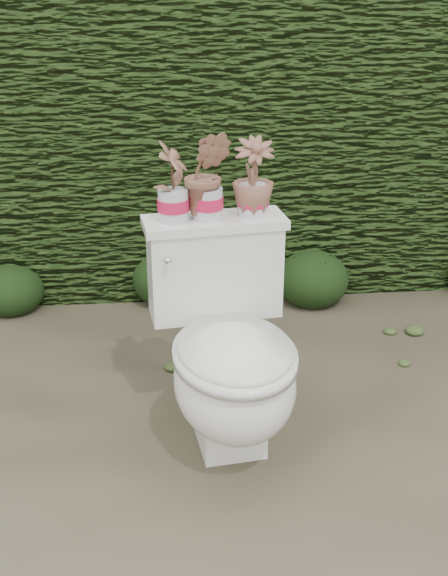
{
  "coord_description": "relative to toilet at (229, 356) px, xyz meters",
  "views": [
    {
      "loc": [
        0.0,
        -2.27,
        1.59
      ],
      "look_at": [
        0.22,
        0.02,
        0.55
      ],
      "focal_mm": 45.0,
      "sensor_mm": 36.0,
      "label": 1
    }
  ],
  "objects": [
    {
      "name": "ground",
      "position": [
        -0.22,
        0.12,
        -0.36
      ],
      "size": [
        60.0,
        60.0,
        0.0
      ],
      "primitive_type": "plane",
      "color": "brown",
      "rests_on": "ground"
    },
    {
      "name": "hedge",
      "position": [
        -0.22,
        1.72,
        0.44
      ],
      "size": [
        8.0,
        1.0,
        1.6
      ],
      "primitive_type": "cube",
      "color": "#2F4A18",
      "rests_on": "ground"
    },
    {
      "name": "toilet",
      "position": [
        0.0,
        0.0,
        0.0
      ],
      "size": [
        0.54,
        0.73,
        0.78
      ],
      "rotation": [
        0.0,
        0.0,
        0.12
      ],
      "color": "silver",
      "rests_on": "ground"
    },
    {
      "name": "potted_plant_left",
      "position": [
        -0.17,
        0.22,
        0.55
      ],
      "size": [
        0.14,
        0.16,
        0.26
      ],
      "primitive_type": "imported",
      "rotation": [
        0.0,
        0.0,
        1.14
      ],
      "color": "#25631F",
      "rests_on": "toilet"
    },
    {
      "name": "potted_plant_center",
      "position": [
        -0.05,
        0.23,
        0.57
      ],
      "size": [
        0.18,
        0.16,
        0.29
      ],
      "primitive_type": "imported",
      "rotation": [
        0.0,
        0.0,
        6.11
      ],
      "color": "#25631F",
      "rests_on": "toilet"
    },
    {
      "name": "potted_plant_right",
      "position": [
        0.11,
        0.25,
        0.55
      ],
      "size": [
        0.15,
        0.15,
        0.26
      ],
      "primitive_type": "imported",
      "rotation": [
        0.0,
        0.0,
        6.33
      ],
      "color": "#25631F",
      "rests_on": "toilet"
    },
    {
      "name": "liriope_clump_2",
      "position": [
        -0.97,
        1.2,
        -0.22
      ],
      "size": [
        0.33,
        0.33,
        0.26
      ],
      "primitive_type": "ellipsoid",
      "color": "#1B3111",
      "rests_on": "ground"
    },
    {
      "name": "liriope_clump_3",
      "position": [
        -0.18,
        1.25,
        -0.2
      ],
      "size": [
        0.38,
        0.38,
        0.31
      ],
      "primitive_type": "ellipsoid",
      "color": "#1B3111",
      "rests_on": "ground"
    },
    {
      "name": "liriope_clump_4",
      "position": [
        0.54,
        1.16,
        -0.21
      ],
      "size": [
        0.37,
        0.37,
        0.29
      ],
      "primitive_type": "ellipsoid",
      "color": "#1B3111",
      "rests_on": "ground"
    }
  ]
}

